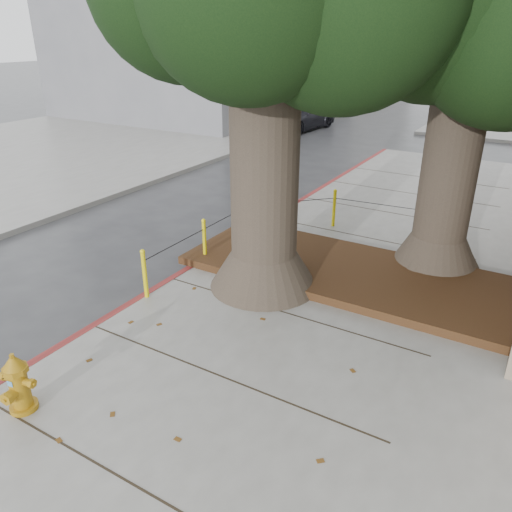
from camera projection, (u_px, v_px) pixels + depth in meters
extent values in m
plane|color=#28282B|center=(190.00, 372.00, 7.35)|extent=(140.00, 140.00, 0.00)
cube|color=slate|center=(76.00, 143.00, 21.68)|extent=(14.00, 60.00, 0.15)
cube|color=maroon|center=(187.00, 272.00, 10.21)|extent=(0.14, 26.00, 0.16)
cube|color=black|center=(346.00, 271.00, 9.88)|extent=(6.40, 2.60, 0.16)
cube|color=slate|center=(213.00, 3.00, 29.05)|extent=(12.00, 16.00, 12.00)
cone|color=#4C3F33|center=(264.00, 268.00, 9.39)|extent=(2.04, 2.04, 0.70)
cylinder|color=#4C3F33|center=(265.00, 162.00, 8.55)|extent=(1.20, 1.20, 4.22)
cone|color=#4C3F33|center=(436.00, 251.00, 10.13)|extent=(1.77, 1.77, 0.70)
cylinder|color=#4C3F33|center=(451.00, 163.00, 9.37)|extent=(1.04, 1.04, 3.84)
cylinder|color=yellow|center=(145.00, 275.00, 8.93)|extent=(0.08, 0.08, 0.90)
sphere|color=yellow|center=(142.00, 252.00, 8.74)|extent=(0.09, 0.09, 0.09)
cylinder|color=yellow|center=(204.00, 241.00, 10.33)|extent=(0.08, 0.08, 0.90)
sphere|color=yellow|center=(204.00, 221.00, 10.15)|extent=(0.09, 0.09, 0.09)
cylinder|color=yellow|center=(250.00, 216.00, 11.74)|extent=(0.08, 0.08, 0.90)
sphere|color=yellow|center=(250.00, 198.00, 11.55)|extent=(0.09, 0.09, 0.09)
cylinder|color=yellow|center=(334.00, 209.00, 12.21)|extent=(0.08, 0.08, 0.90)
sphere|color=yellow|center=(335.00, 191.00, 12.02)|extent=(0.09, 0.09, 0.09)
cylinder|color=yellow|center=(427.00, 222.00, 11.33)|extent=(0.08, 0.08, 0.90)
sphere|color=yellow|center=(430.00, 204.00, 11.15)|extent=(0.09, 0.09, 0.09)
cylinder|color=black|center=(176.00, 244.00, 9.52)|extent=(0.02, 1.80, 0.02)
cylinder|color=black|center=(228.00, 216.00, 10.92)|extent=(0.02, 1.80, 0.02)
cylinder|color=black|center=(293.00, 201.00, 11.86)|extent=(1.51, 1.51, 0.02)
cylinder|color=black|center=(380.00, 204.00, 11.66)|extent=(2.20, 0.22, 0.02)
cylinder|color=#B37D12|center=(24.00, 406.00, 6.42)|extent=(0.41, 0.41, 0.07)
cylinder|color=#B37D12|center=(20.00, 388.00, 6.29)|extent=(0.28, 0.28, 0.55)
cylinder|color=#B37D12|center=(15.00, 370.00, 6.18)|extent=(0.37, 0.37, 0.08)
cone|color=#B37D12|center=(13.00, 363.00, 6.13)|extent=(0.35, 0.35, 0.15)
cylinder|color=#B37D12|center=(12.00, 356.00, 6.09)|extent=(0.07, 0.07, 0.05)
cylinder|color=#B37D12|center=(9.00, 377.00, 6.28)|extent=(0.17, 0.13, 0.10)
cylinder|color=#B37D12|center=(27.00, 382.00, 6.20)|extent=(0.17, 0.13, 0.10)
cylinder|color=#B37D12|center=(12.00, 395.00, 6.18)|extent=(0.17, 0.18, 0.14)
cube|color=#5999D8|center=(10.00, 384.00, 6.13)|extent=(0.08, 0.02, 0.08)
imported|color=black|center=(301.00, 116.00, 24.88)|extent=(2.43, 4.82, 1.34)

